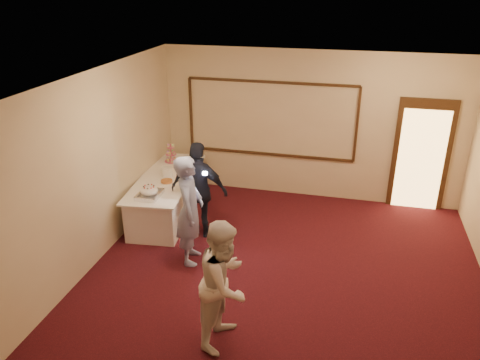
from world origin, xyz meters
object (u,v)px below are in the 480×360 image
cupcake_stand (171,155)px  plate_stack_b (182,166)px  tart (167,181)px  plate_stack_a (167,172)px  buffet_table (168,195)px  guest (199,190)px  woman (225,283)px  man (190,210)px  pavlova_tray (149,192)px

cupcake_stand → plate_stack_b: cupcake_stand is taller
tart → cupcake_stand: bearing=107.0°
plate_stack_a → plate_stack_b: plate_stack_a is taller
plate_stack_a → plate_stack_b: 0.43m
buffet_table → cupcake_stand: bearing=104.6°
plate_stack_a → plate_stack_b: (0.14, 0.41, -0.01)m
buffet_table → guest: bearing=-35.5°
plate_stack_b → woman: (1.84, -3.46, -0.01)m
buffet_table → woman: bearing=-56.6°
buffet_table → man: bearing=-55.5°
pavlova_tray → guest: (0.82, 0.25, 0.01)m
cupcake_stand → plate_stack_b: (0.36, -0.35, -0.07)m
man → guest: man is taller
plate_stack_a → man: size_ratio=0.12×
buffet_table → plate_stack_b: 0.65m
tart → man: man is taller
cupcake_stand → woman: (2.20, -3.81, -0.08)m
woman → buffet_table: bearing=42.3°
tart → plate_stack_a: bearing=109.5°
cupcake_stand → tart: (0.32, -1.03, -0.12)m
plate_stack_a → plate_stack_b: size_ratio=1.19×
cupcake_stand → guest: bearing=-52.7°
plate_stack_b → man: (0.83, -1.86, 0.05)m
pavlova_tray → tart: size_ratio=2.15×
plate_stack_a → tart: 0.30m
tart → woman: size_ratio=0.15×
cupcake_stand → plate_stack_b: 0.51m
man → woman: size_ratio=1.07×
plate_stack_a → woman: bearing=-57.0°
plate_stack_b → tart: 0.69m
pavlova_tray → cupcake_stand: bearing=98.7°
buffet_table → man: 1.81m
buffet_table → plate_stack_b: plate_stack_b is taller
plate_stack_b → plate_stack_a: bearing=-109.4°
buffet_table → pavlova_tray: size_ratio=4.89×
cupcake_stand → guest: (1.07, -1.40, -0.05)m
cupcake_stand → plate_stack_b: size_ratio=2.29×
cupcake_stand → man: man is taller
man → guest: 0.82m
buffet_table → plate_stack_a: plate_stack_a is taller
pavlova_tray → woman: (1.95, -2.16, -0.01)m
cupcake_stand → plate_stack_b: bearing=-44.3°
plate_stack_a → tart: (0.10, -0.28, -0.06)m
cupcake_stand → plate_stack_a: cupcake_stand is taller
guest → plate_stack_b: bearing=-53.9°
pavlova_tray → plate_stack_a: bearing=92.2°
woman → guest: size_ratio=0.97×
tart → pavlova_tray: bearing=-95.9°
pavlova_tray → tart: 0.63m
pavlova_tray → plate_stack_b: bearing=85.2°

